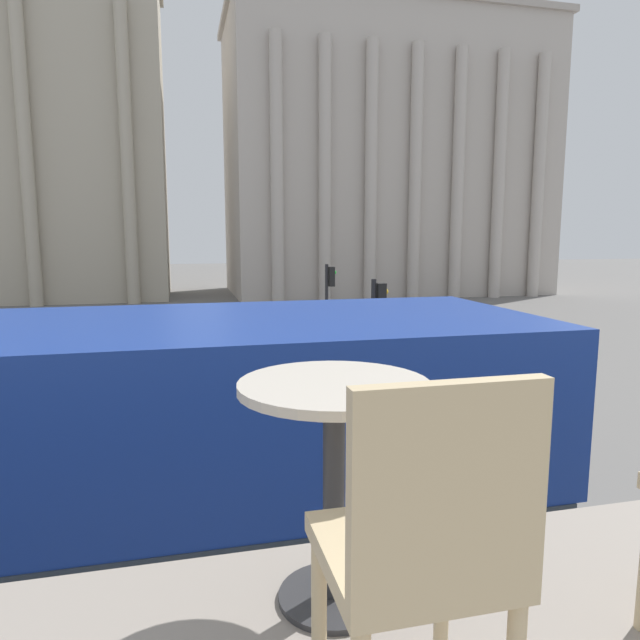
# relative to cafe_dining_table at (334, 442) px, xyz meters

# --- Properties ---
(cafe_dining_table) EXTENTS (0.60, 0.60, 0.73)m
(cafe_dining_table) POSITION_rel_cafe_dining_table_xyz_m (0.00, 0.00, 0.00)
(cafe_dining_table) COLOR #2D2D30
(cafe_dining_table) RESTS_ON cafe_floor_slab
(cafe_chair_0) EXTENTS (0.40, 0.40, 0.91)m
(cafe_chair_0) POSITION_rel_cafe_dining_table_xyz_m (0.03, -0.60, -0.02)
(cafe_chair_0) COLOR #D1B789
(cafe_chair_0) RESTS_ON cafe_floor_slab
(plaza_building_right) EXTENTS (26.75, 14.30, 22.55)m
(plaza_building_right) POSITION_rel_cafe_dining_table_xyz_m (16.86, 45.96, 6.99)
(plaza_building_right) COLOR #BCB2A8
(plaza_building_right) RESTS_ON ground_plane
(traffic_light_near) EXTENTS (0.42, 0.24, 3.91)m
(traffic_light_near) POSITION_rel_cafe_dining_table_xyz_m (3.98, 10.87, -1.72)
(traffic_light_near) COLOR black
(traffic_light_near) RESTS_ON ground_plane
(traffic_light_mid) EXTENTS (0.42, 0.24, 3.89)m
(traffic_light_mid) POSITION_rel_cafe_dining_table_xyz_m (4.72, 18.15, -1.73)
(traffic_light_mid) COLOR black
(traffic_light_mid) RESTS_ON ground_plane
(pedestrian_grey) EXTENTS (0.32, 0.32, 1.62)m
(pedestrian_grey) POSITION_rel_cafe_dining_table_xyz_m (10.38, 16.16, -3.35)
(pedestrian_grey) COLOR #282B33
(pedestrian_grey) RESTS_ON ground_plane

